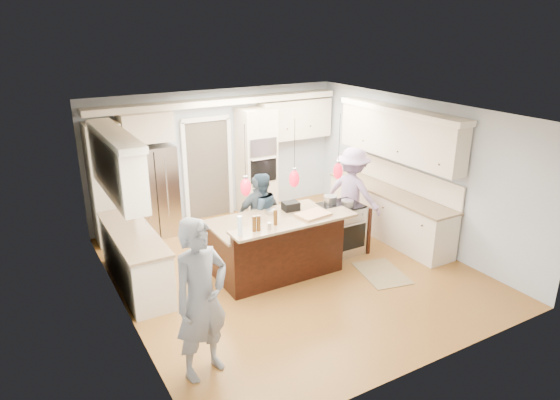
# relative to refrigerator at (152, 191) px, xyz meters

# --- Properties ---
(ground_plane) EXTENTS (6.00, 6.00, 0.00)m
(ground_plane) POSITION_rel_refrigerator_xyz_m (1.55, -2.64, -0.90)
(ground_plane) COLOR #A86D2E
(ground_plane) RESTS_ON ground
(room_shell) EXTENTS (5.54, 6.04, 2.72)m
(room_shell) POSITION_rel_refrigerator_xyz_m (1.55, -2.64, 0.92)
(room_shell) COLOR #B2BCC6
(room_shell) RESTS_ON ground
(refrigerator) EXTENTS (0.90, 0.70, 1.80)m
(refrigerator) POSITION_rel_refrigerator_xyz_m (0.00, 0.00, 0.00)
(refrigerator) COLOR #B7B7BC
(refrigerator) RESTS_ON ground
(oven_column) EXTENTS (0.72, 0.69, 2.30)m
(oven_column) POSITION_rel_refrigerator_xyz_m (2.30, 0.03, 0.25)
(oven_column) COLOR beige
(oven_column) RESTS_ON ground
(back_upper_cabinets) EXTENTS (5.30, 0.61, 2.54)m
(back_upper_cabinets) POSITION_rel_refrigerator_xyz_m (0.80, 0.12, 0.77)
(back_upper_cabinets) COLOR beige
(back_upper_cabinets) RESTS_ON ground
(right_counter_run) EXTENTS (0.64, 3.10, 2.51)m
(right_counter_run) POSITION_rel_refrigerator_xyz_m (3.99, -2.34, 0.16)
(right_counter_run) COLOR beige
(right_counter_run) RESTS_ON ground
(left_cabinets) EXTENTS (0.64, 2.30, 2.51)m
(left_cabinets) POSITION_rel_refrigerator_xyz_m (-0.89, -1.84, 0.16)
(left_cabinets) COLOR beige
(left_cabinets) RESTS_ON ground
(kitchen_island) EXTENTS (2.10, 1.46, 1.12)m
(kitchen_island) POSITION_rel_refrigerator_xyz_m (1.30, -2.57, -0.42)
(kitchen_island) COLOR black
(kitchen_island) RESTS_ON ground
(island_range) EXTENTS (0.82, 0.71, 0.92)m
(island_range) POSITION_rel_refrigerator_xyz_m (2.71, -2.49, -0.44)
(island_range) COLOR #B7B7BC
(island_range) RESTS_ON ground
(pendant_lights) EXTENTS (1.75, 0.15, 1.03)m
(pendant_lights) POSITION_rel_refrigerator_xyz_m (1.30, -3.15, 0.90)
(pendant_lights) COLOR black
(pendant_lights) RESTS_ON ground
(person_bar_end) EXTENTS (0.83, 0.65, 1.99)m
(person_bar_end) POSITION_rel_refrigerator_xyz_m (-0.70, -4.38, 0.09)
(person_bar_end) COLOR slate
(person_bar_end) RESTS_ON ground
(person_far_left) EXTENTS (0.78, 0.64, 1.50)m
(person_far_left) POSITION_rel_refrigerator_xyz_m (1.43, -1.79, -0.15)
(person_far_left) COLOR #273B4D
(person_far_left) RESTS_ON ground
(person_far_right) EXTENTS (0.89, 0.44, 1.46)m
(person_far_right) POSITION_rel_refrigerator_xyz_m (1.41, -1.79, -0.17)
(person_far_right) COLOR #485966
(person_far_right) RESTS_ON ground
(person_range_side) EXTENTS (1.07, 1.33, 1.79)m
(person_range_side) POSITION_rel_refrigerator_xyz_m (3.27, -2.06, -0.00)
(person_range_side) COLOR #A385B4
(person_range_side) RESTS_ON ground
(floor_rug) EXTENTS (0.86, 1.09, 0.01)m
(floor_rug) POSITION_rel_refrigerator_xyz_m (2.81, -3.54, -0.89)
(floor_rug) COLOR #988353
(floor_rug) RESTS_ON ground
(water_bottle) EXTENTS (0.09, 0.09, 0.30)m
(water_bottle) POSITION_rel_refrigerator_xyz_m (0.35, -3.23, 0.37)
(water_bottle) COLOR silver
(water_bottle) RESTS_ON kitchen_island
(beer_bottle_a) EXTENTS (0.08, 0.08, 0.24)m
(beer_bottle_a) POSITION_rel_refrigerator_xyz_m (0.67, -3.21, 0.34)
(beer_bottle_a) COLOR #44270C
(beer_bottle_a) RESTS_ON kitchen_island
(beer_bottle_b) EXTENTS (0.08, 0.08, 0.24)m
(beer_bottle_b) POSITION_rel_refrigerator_xyz_m (0.60, -3.19, 0.34)
(beer_bottle_b) COLOR #44270C
(beer_bottle_b) RESTS_ON kitchen_island
(beer_bottle_c) EXTENTS (0.06, 0.06, 0.23)m
(beer_bottle_c) POSITION_rel_refrigerator_xyz_m (0.99, -3.14, 0.34)
(beer_bottle_c) COLOR #44270C
(beer_bottle_c) RESTS_ON kitchen_island
(drink_can) EXTENTS (0.07, 0.07, 0.11)m
(drink_can) POSITION_rel_refrigerator_xyz_m (0.82, -3.24, 0.27)
(drink_can) COLOR #B7B7BC
(drink_can) RESTS_ON kitchen_island
(cutting_board) EXTENTS (0.55, 0.43, 0.04)m
(cutting_board) POSITION_rel_refrigerator_xyz_m (1.68, -3.11, 0.24)
(cutting_board) COLOR tan
(cutting_board) RESTS_ON kitchen_island
(pot_large) EXTENTS (0.24, 0.24, 0.14)m
(pot_large) POSITION_rel_refrigerator_xyz_m (2.56, -2.33, 0.09)
(pot_large) COLOR #B7B7BC
(pot_large) RESTS_ON island_range
(pot_small) EXTENTS (0.22, 0.22, 0.11)m
(pot_small) POSITION_rel_refrigerator_xyz_m (2.74, -2.61, 0.08)
(pot_small) COLOR #B7B7BC
(pot_small) RESTS_ON island_range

